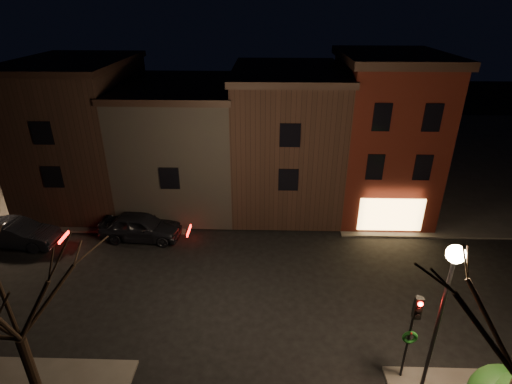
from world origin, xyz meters
TOP-DOWN VIEW (x-y plane):
  - ground at (0.00, 0.00)m, footprint 120.00×120.00m
  - sidewalk_far_right at (20.00, 20.00)m, footprint 30.00×30.00m
  - sidewalk_far_left at (-20.00, 20.00)m, footprint 30.00×30.00m
  - corner_building at (8.00, 9.47)m, footprint 6.50×8.50m
  - row_building_a at (1.50, 10.50)m, footprint 7.30×10.30m
  - row_building_b at (-5.75, 10.50)m, footprint 7.80×10.30m
  - row_building_c at (-13.00, 10.50)m, footprint 7.30×10.30m
  - street_lamp_near at (6.20, -6.00)m, footprint 0.60×0.60m
  - traffic_signal at (5.60, -5.51)m, footprint 0.58×0.38m
  - bare_tree_left at (-8.00, -7.00)m, footprint 5.60×5.60m
  - parked_car_a at (-7.60, 4.50)m, footprint 5.14×2.35m
  - parked_car_b at (-14.86, 3.49)m, footprint 5.00×2.02m

SIDE VIEW (x-z plane):
  - ground at x=0.00m, z-range 0.00..0.00m
  - sidewalk_far_right at x=20.00m, z-range 0.00..0.12m
  - sidewalk_far_left at x=-20.00m, z-range 0.00..0.12m
  - parked_car_b at x=-14.86m, z-range 0.00..1.61m
  - parked_car_a at x=-7.60m, z-range 0.00..1.71m
  - traffic_signal at x=5.60m, z-range 0.78..4.83m
  - row_building_b at x=-5.75m, z-range 0.13..8.53m
  - row_building_a at x=1.50m, z-range 0.13..9.53m
  - row_building_c at x=-13.00m, z-range 0.13..10.03m
  - street_lamp_near at x=6.20m, z-range 1.94..8.42m
  - corner_building at x=8.00m, z-range 0.15..10.65m
  - bare_tree_left at x=-8.00m, z-range 1.68..9.18m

